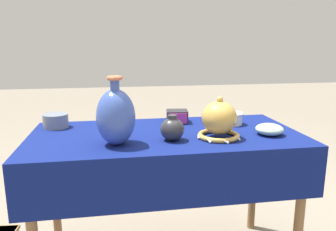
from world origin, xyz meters
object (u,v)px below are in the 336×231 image
(vase_dome_bell, at_px, (219,121))
(vase_tall_bulbous, at_px, (116,116))
(bowl_shallow_celadon, at_px, (269,129))
(jar_round_charcoal, at_px, (172,129))
(pot_squat_slate, at_px, (56,121))
(cup_wide_ivory, at_px, (232,118))
(mosaic_tile_box, at_px, (177,116))

(vase_dome_bell, bearing_deg, vase_tall_bulbous, -176.98)
(vase_tall_bulbous, relative_size, bowl_shallow_celadon, 2.25)
(vase_dome_bell, distance_m, jar_round_charcoal, 0.22)
(pot_squat_slate, bearing_deg, cup_wide_ivory, -5.10)
(vase_dome_bell, height_order, pot_squat_slate, vase_dome_bell)
(mosaic_tile_box, bearing_deg, jar_round_charcoal, -97.84)
(mosaic_tile_box, bearing_deg, vase_tall_bulbous, -126.90)
(vase_dome_bell, bearing_deg, pot_squat_slate, 157.70)
(mosaic_tile_box, bearing_deg, vase_dome_bell, -60.76)
(jar_round_charcoal, bearing_deg, cup_wide_ivory, 32.84)
(vase_tall_bulbous, height_order, vase_dome_bell, vase_tall_bulbous)
(mosaic_tile_box, distance_m, jar_round_charcoal, 0.33)
(vase_tall_bulbous, relative_size, pot_squat_slate, 2.33)
(vase_tall_bulbous, distance_m, mosaic_tile_box, 0.48)
(mosaic_tile_box, distance_m, pot_squat_slate, 0.63)
(bowl_shallow_celadon, bearing_deg, mosaic_tile_box, 141.01)
(jar_round_charcoal, height_order, cup_wide_ivory, jar_round_charcoal)
(jar_round_charcoal, distance_m, cup_wide_ivory, 0.43)
(vase_dome_bell, xyz_separation_m, bowl_shallow_celadon, (0.25, 0.01, -0.05))
(bowl_shallow_celadon, xyz_separation_m, jar_round_charcoal, (-0.46, -0.01, 0.03))
(vase_dome_bell, bearing_deg, bowl_shallow_celadon, 2.13)
(bowl_shallow_celadon, bearing_deg, vase_tall_bulbous, -177.29)
(vase_dome_bell, xyz_separation_m, mosaic_tile_box, (-0.13, 0.32, -0.05))
(vase_dome_bell, relative_size, pot_squat_slate, 1.61)
(vase_tall_bulbous, xyz_separation_m, bowl_shallow_celadon, (0.71, 0.03, -0.10))
(vase_dome_bell, height_order, bowl_shallow_celadon, vase_dome_bell)
(pot_squat_slate, bearing_deg, mosaic_tile_box, 0.53)
(vase_dome_bell, bearing_deg, mosaic_tile_box, 112.34)
(mosaic_tile_box, height_order, pot_squat_slate, pot_squat_slate)
(cup_wide_ivory, bearing_deg, pot_squat_slate, 174.90)
(mosaic_tile_box, xyz_separation_m, pot_squat_slate, (-0.63, -0.01, 0.00))
(vase_tall_bulbous, distance_m, cup_wide_ivory, 0.66)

